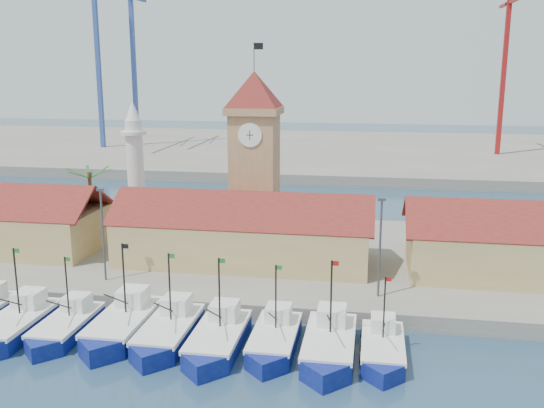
# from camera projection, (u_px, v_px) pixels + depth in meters

# --- Properties ---
(ground) EXTENTS (400.00, 400.00, 0.00)m
(ground) POSITION_uv_depth(u_px,v_px,m) (189.00, 362.00, 45.47)
(ground) COLOR navy
(ground) RESTS_ON ground
(quay) EXTENTS (140.00, 32.00, 1.50)m
(quay) POSITION_uv_depth(u_px,v_px,m) (252.00, 256.00, 68.38)
(quay) COLOR gray
(quay) RESTS_ON ground
(terminal) EXTENTS (240.00, 80.00, 2.00)m
(terminal) POSITION_uv_depth(u_px,v_px,m) (320.00, 151.00, 151.03)
(terminal) COLOR gray
(terminal) RESTS_ON ground
(boat_1) EXTENTS (3.71, 10.17, 7.69)m
(boat_1) POSITION_uv_depth(u_px,v_px,m) (14.00, 327.00, 49.63)
(boat_1) COLOR navy
(boat_1) RESTS_ON ground
(boat_2) EXTENTS (3.36, 9.21, 6.97)m
(boat_2) POSITION_uv_depth(u_px,v_px,m) (65.00, 328.00, 49.56)
(boat_2) COLOR navy
(boat_2) RESTS_ON ground
(boat_3) EXTENTS (3.90, 10.70, 8.09)m
(boat_3) POSITION_uv_depth(u_px,v_px,m) (122.00, 327.00, 49.59)
(boat_3) COLOR navy
(boat_3) RESTS_ON ground
(boat_4) EXTENTS (3.69, 10.10, 7.64)m
(boat_4) POSITION_uv_depth(u_px,v_px,m) (168.00, 334.00, 48.40)
(boat_4) COLOR navy
(boat_4) RESTS_ON ground
(boat_5) EXTENTS (3.71, 10.15, 7.68)m
(boat_5) POSITION_uv_depth(u_px,v_px,m) (217.00, 341.00, 47.09)
(boat_5) COLOR navy
(boat_5) RESTS_ON ground
(boat_6) EXTENTS (3.42, 9.37, 7.09)m
(boat_6) POSITION_uv_depth(u_px,v_px,m) (274.00, 341.00, 47.16)
(boat_6) COLOR navy
(boat_6) RESTS_ON ground
(boat_7) EXTENTS (3.79, 10.39, 7.87)m
(boat_7) POSITION_uv_depth(u_px,v_px,m) (329.00, 348.00, 45.97)
(boat_7) COLOR navy
(boat_7) RESTS_ON ground
(boat_8) EXTENTS (3.21, 8.80, 6.66)m
(boat_8) POSITION_uv_depth(u_px,v_px,m) (383.00, 351.00, 45.70)
(boat_8) COLOR navy
(boat_8) RESTS_ON ground
(hall_center) EXTENTS (27.04, 10.13, 7.61)m
(hall_center) POSITION_uv_depth(u_px,v_px,m) (244.00, 238.00, 63.82)
(hall_center) COLOR tan
(hall_center) RESTS_ON quay
(clock_tower) EXTENTS (5.80, 5.80, 22.70)m
(clock_tower) POSITION_uv_depth(u_px,v_px,m) (255.00, 155.00, 67.82)
(clock_tower) COLOR tan
(clock_tower) RESTS_ON quay
(minaret) EXTENTS (3.00, 3.00, 16.30)m
(minaret) POSITION_uv_depth(u_px,v_px,m) (136.00, 168.00, 72.67)
(minaret) COLOR silver
(minaret) RESTS_ON quay
(palm_tree) EXTENTS (5.60, 5.03, 8.39)m
(palm_tree) POSITION_uv_depth(u_px,v_px,m) (91.00, 199.00, 72.32)
(palm_tree) COLOR brown
(palm_tree) RESTS_ON quay
(lamp_posts) EXTENTS (80.70, 0.25, 9.03)m
(lamp_posts) POSITION_uv_depth(u_px,v_px,m) (231.00, 236.00, 55.49)
(lamp_posts) COLOR #3F3F44
(lamp_posts) RESTS_ON quay
(crane_blue_far) EXTENTS (1.00, 33.27, 45.64)m
(crane_blue_far) POSITION_uv_depth(u_px,v_px,m) (94.00, 42.00, 144.84)
(crane_blue_far) COLOR #314B98
(crane_blue_far) RESTS_ON terminal
(crane_blue_near) EXTENTS (1.00, 30.95, 44.36)m
(crane_blue_near) POSITION_uv_depth(u_px,v_px,m) (131.00, 47.00, 150.01)
(crane_blue_near) COLOR #314B98
(crane_blue_near) RESTS_ON terminal
(crane_red_right) EXTENTS (1.00, 34.55, 41.30)m
(crane_red_right) POSITION_uv_depth(u_px,v_px,m) (507.00, 51.00, 132.58)
(crane_red_right) COLOR maroon
(crane_red_right) RESTS_ON terminal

